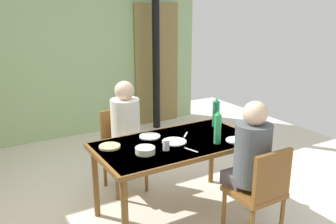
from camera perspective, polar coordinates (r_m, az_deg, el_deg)
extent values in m
cube|color=#9CBD85|center=(5.49, -17.84, 10.43)|extent=(4.77, 0.10, 2.87)
cube|color=olive|center=(6.06, -1.83, 7.54)|extent=(0.80, 0.05, 2.00)
cylinder|color=black|center=(5.70, -1.95, 11.37)|extent=(0.12, 0.12, 2.87)
cube|color=brown|center=(3.31, 1.33, -5.11)|extent=(1.50, 0.81, 0.04)
cube|color=#E9A38F|center=(3.31, 1.33, -4.81)|extent=(1.44, 0.78, 0.00)
cylinder|color=brown|center=(2.93, -6.89, -16.36)|extent=(0.06, 0.06, 0.69)
cylinder|color=brown|center=(3.61, 13.52, -10.06)|extent=(0.06, 0.06, 0.69)
cylinder|color=brown|center=(3.48, -11.47, -11.00)|extent=(0.06, 0.06, 0.69)
cylinder|color=brown|center=(4.07, 6.97, -6.62)|extent=(0.06, 0.06, 0.69)
cube|color=brown|center=(3.13, 13.57, -12.28)|extent=(0.40, 0.40, 0.04)
cube|color=brown|center=(2.93, 16.31, -9.99)|extent=(0.38, 0.04, 0.42)
cylinder|color=brown|center=(3.26, 8.89, -15.74)|extent=(0.04, 0.04, 0.41)
cylinder|color=brown|center=(3.46, 13.38, -13.97)|extent=(0.04, 0.04, 0.41)
cylinder|color=brown|center=(3.27, 17.66, -16.32)|extent=(0.04, 0.04, 0.41)
cube|color=brown|center=(3.88, -6.94, -6.15)|extent=(0.40, 0.40, 0.04)
cube|color=brown|center=(3.96, -8.11, -2.47)|extent=(0.38, 0.04, 0.42)
cylinder|color=brown|center=(3.91, -3.48, -9.84)|extent=(0.04, 0.04, 0.41)
cylinder|color=brown|center=(3.78, -8.14, -10.92)|extent=(0.04, 0.04, 0.41)
cylinder|color=brown|center=(4.18, -5.64, -8.04)|extent=(0.04, 0.04, 0.41)
cylinder|color=brown|center=(4.07, -10.03, -8.97)|extent=(0.04, 0.04, 0.41)
cube|color=#52494F|center=(3.21, 11.63, -10.24)|extent=(0.30, 0.22, 0.12)
cylinder|color=#4C5156|center=(3.03, 13.31, -6.58)|extent=(0.30, 0.30, 0.52)
sphere|color=beige|center=(2.91, 13.76, -0.22)|extent=(0.20, 0.20, 0.20)
cube|color=white|center=(3.72, -5.97, -6.12)|extent=(0.30, 0.22, 0.12)
cylinder|color=silver|center=(3.73, -6.80, -1.86)|extent=(0.30, 0.30, 0.52)
sphere|color=beige|center=(3.63, -6.98, 3.40)|extent=(0.20, 0.20, 0.20)
cylinder|color=#30A25C|center=(3.26, 7.91, -2.71)|extent=(0.06, 0.06, 0.27)
cone|color=green|center=(3.21, 8.02, -0.11)|extent=(0.05, 0.05, 0.04)
cylinder|color=#217E4E|center=(3.73, 7.64, -0.30)|extent=(0.07, 0.07, 0.27)
cone|color=#16814F|center=(3.69, 7.73, 1.95)|extent=(0.05, 0.05, 0.04)
cylinder|color=beige|center=(3.05, -3.65, -6.12)|extent=(0.17, 0.17, 0.05)
cylinder|color=white|center=(3.43, -2.92, -3.90)|extent=(0.20, 0.20, 0.01)
cylinder|color=white|center=(3.30, 1.00, -4.74)|extent=(0.23, 0.23, 0.01)
cylinder|color=white|center=(3.39, 10.87, -4.46)|extent=(0.20, 0.20, 0.01)
cylinder|color=silver|center=(3.11, -0.29, -5.27)|extent=(0.06, 0.06, 0.10)
cylinder|color=#DBB77A|center=(3.22, -9.29, -5.45)|extent=(0.19, 0.19, 0.02)
cube|color=silver|center=(3.49, 2.84, -3.64)|extent=(0.12, 0.12, 0.00)
cube|color=silver|center=(3.13, 3.71, -6.08)|extent=(0.06, 0.15, 0.00)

